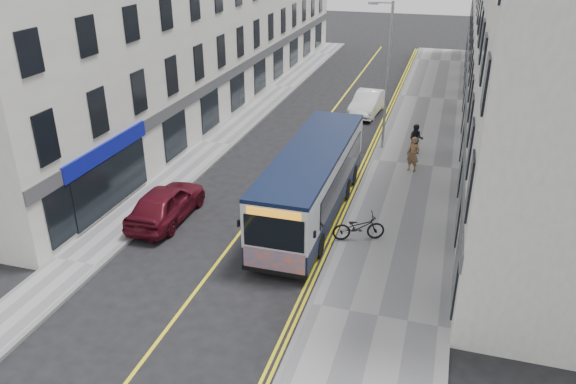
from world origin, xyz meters
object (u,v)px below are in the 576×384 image
Objects in this scene: pedestrian_far at (416,139)px; pedestrian_near at (413,154)px; car_maroon at (166,203)px; streetlamp at (386,72)px; bicycle at (359,227)px; car_white at (368,103)px; city_bus at (312,180)px.

pedestrian_near is at bearing -90.14° from pedestrian_far.
pedestrian_near is 0.39× the size of car_maroon.
streetlamp reaches higher than pedestrian_far.
bicycle is at bearing -99.17° from pedestrian_far.
streetlamp is 11.24m from bicycle.
streetlamp reaches higher than car_white.
streetlamp is 13.87m from car_maroon.
streetlamp reaches higher than pedestrian_near.
city_bus reaches higher than pedestrian_far.
pedestrian_near reaches higher than car_maroon.
bicycle is 1.15× the size of pedestrian_near.
bicycle is at bearing -176.97° from car_maroon.
car_maroon is at bearing -103.34° from car_white.
pedestrian_near reaches higher than bicycle.
car_maroon reaches higher than bicycle.
streetlamp is 4.45× the size of pedestrian_near.
pedestrian_near is (1.39, 7.62, 0.35)m from bicycle.
pedestrian_far is (1.32, 10.15, 0.28)m from bicycle.
streetlamp is 3.97m from pedestrian_far.
city_bus reaches higher than car_white.
bicycle is 8.18m from car_maroon.
pedestrian_far is 0.36× the size of car_white.
city_bus is at bearing -84.79° from car_white.
pedestrian_near is 2.54m from pedestrian_far.
car_maroon is at bearing -133.55° from pedestrian_far.
pedestrian_far is at bearing -132.00° from car_maroon.
pedestrian_near reaches higher than car_white.
pedestrian_far is at bearing 66.64° from city_bus.
streetlamp is 1.73× the size of car_maroon.
car_white is at bearing 133.63° from pedestrian_near.
city_bus is at bearing -101.06° from streetlamp.
pedestrian_far is (-0.07, 2.54, -0.08)m from pedestrian_near.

